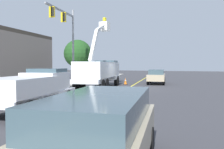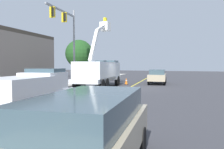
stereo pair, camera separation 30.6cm
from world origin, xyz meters
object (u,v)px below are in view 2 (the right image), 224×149
utility_bucket_truck (100,71)px  passing_minivan (157,76)px  traffic_cone_leading (36,114)px  traffic_cone_mid_front (126,81)px  trailing_sedan (87,131)px  service_pickup_truck (30,88)px  traffic_signal_mast (68,32)px

utility_bucket_truck → passing_minivan: utility_bucket_truck is taller
passing_minivan → traffic_cone_leading: bearing=178.8°
passing_minivan → traffic_cone_mid_front: size_ratio=6.62×
trailing_sedan → traffic_cone_mid_front: 21.50m
utility_bucket_truck → service_pickup_truck: utility_bucket_truck is taller
service_pickup_truck → traffic_cone_leading: 3.00m
service_pickup_truck → traffic_cone_mid_front: 15.68m
utility_bucket_truck → traffic_cone_leading: utility_bucket_truck is taller
utility_bucket_truck → traffic_cone_leading: size_ratio=10.10×
utility_bucket_truck → traffic_signal_mast: traffic_signal_mast is taller
utility_bucket_truck → service_pickup_truck: size_ratio=1.45×
trailing_sedan → traffic_signal_mast: traffic_signal_mast is taller
trailing_sedan → traffic_signal_mast: bearing=35.1°
traffic_signal_mast → trailing_sedan: bearing=-144.9°
service_pickup_truck → traffic_cone_mid_front: size_ratio=7.70×
passing_minivan → traffic_signal_mast: (-5.95, 8.37, 4.78)m
service_pickup_truck → trailing_sedan: size_ratio=1.16×
trailing_sedan → traffic_cone_mid_front: size_ratio=6.62×
traffic_cone_mid_front → traffic_cone_leading: bearing=-171.4°
passing_minivan → trailing_sedan: size_ratio=1.00×
utility_bucket_truck → traffic_cone_mid_front: size_ratio=11.16×
utility_bucket_truck → traffic_signal_mast: size_ratio=1.01×
utility_bucket_truck → service_pickup_truck: bearing=-171.5°
utility_bucket_truck → traffic_signal_mast: 5.91m
service_pickup_truck → passing_minivan: (17.86, -2.55, -0.15)m
passing_minivan → traffic_cone_mid_front: passing_minivan is taller
utility_bucket_truck → passing_minivan: 7.95m
utility_bucket_truck → service_pickup_truck: (-11.14, -1.66, -0.50)m
service_pickup_truck → traffic_cone_mid_front: bearing=1.9°
trailing_sedan → traffic_signal_mast: size_ratio=0.60×
passing_minivan → traffic_cone_leading: 19.86m
utility_bucket_truck → traffic_cone_mid_front: 4.81m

